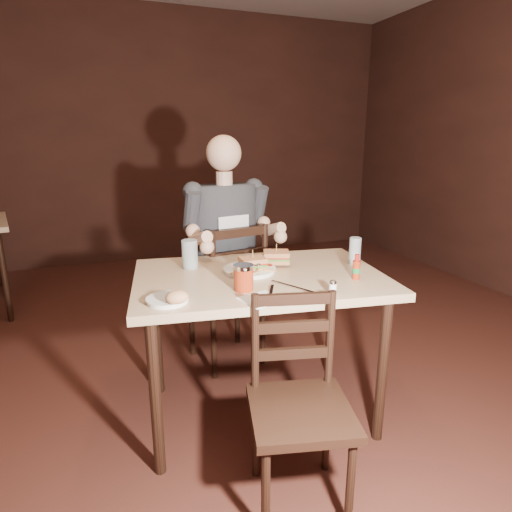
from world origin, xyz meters
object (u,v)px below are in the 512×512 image
object	(u,v)px
chair_near	(301,411)
syrup_dispenser	(244,277)
main_table	(260,291)
hot_sauce	(356,267)
chair_far	(226,293)
glass_right	(355,251)
glass_left	(190,254)
side_plate	(168,300)
diner	(228,218)
dinner_plate	(249,270)

from	to	relation	value
chair_near	syrup_dispenser	world-z (taller)	syrup_dispenser
main_table	hot_sauce	size ratio (longest dim) A/B	10.75
chair_far	hot_sauce	xyz separation A→B (m)	(0.39, -0.83, 0.37)
chair_far	glass_right	size ratio (longest dim) A/B	6.61
glass_left	hot_sauce	bearing A→B (deg)	-32.72
syrup_dispenser	side_plate	xyz separation A→B (m)	(-0.33, -0.03, -0.05)
chair_far	syrup_dispenser	bearing A→B (deg)	69.18
chair_far	diner	bearing A→B (deg)	90.00
diner	syrup_dispenser	size ratio (longest dim) A/B	8.33
chair_near	diner	size ratio (longest dim) A/B	0.87
dinner_plate	hot_sauce	size ratio (longest dim) A/B	2.11
syrup_dispenser	chair_near	bearing A→B (deg)	-70.06
diner	side_plate	size ratio (longest dim) A/B	5.68
dinner_plate	glass_left	distance (m)	0.32
main_table	syrup_dispenser	xyz separation A→B (m)	(-0.14, -0.18, 0.14)
chair_far	glass_left	size ratio (longest dim) A/B	6.30
glass_right	side_plate	bearing A→B (deg)	-168.32
chair_far	chair_near	distance (m)	1.20
chair_far	syrup_dispenser	size ratio (longest dim) A/B	8.03
glass_right	chair_far	bearing A→B (deg)	131.03
main_table	dinner_plate	world-z (taller)	dinner_plate
chair_far	dinner_plate	size ratio (longest dim) A/B	3.63
syrup_dispenser	diner	bearing A→B (deg)	86.29
main_table	glass_left	size ratio (longest dim) A/B	8.84
main_table	chair_near	bearing A→B (deg)	-95.49
chair_near	chair_far	bearing A→B (deg)	100.78
dinner_plate	glass_right	distance (m)	0.57
chair_near	hot_sauce	bearing A→B (deg)	52.57
glass_left	syrup_dispenser	xyz separation A→B (m)	(0.15, -0.40, -0.02)
dinner_plate	syrup_dispenser	size ratio (longest dim) A/B	2.21
dinner_plate	main_table	bearing A→B (deg)	-60.50
chair_near	diner	bearing A→B (deg)	100.23
main_table	chair_far	size ratio (longest dim) A/B	1.40
dinner_plate	glass_right	bearing A→B (deg)	-5.36
main_table	chair_far	xyz separation A→B (m)	(0.00, 0.61, -0.23)
chair_near	side_plate	distance (m)	0.67
chair_far	side_plate	bearing A→B (deg)	49.28
main_table	glass_right	xyz separation A→B (m)	(0.54, 0.00, 0.15)
dinner_plate	hot_sauce	xyz separation A→B (m)	(0.43, -0.28, 0.05)
glass_right	syrup_dispenser	world-z (taller)	glass_right
chair_near	dinner_plate	distance (m)	0.74
diner	hot_sauce	bearing A→B (deg)	-74.23
diner	dinner_plate	world-z (taller)	diner
main_table	hot_sauce	distance (m)	0.48
dinner_plate	chair_near	bearing A→B (deg)	-92.17
side_plate	glass_left	bearing A→B (deg)	66.75
chair_near	glass_left	bearing A→B (deg)	119.91
hot_sauce	diner	bearing A→B (deg)	116.09
diner	hot_sauce	distance (m)	0.88
diner	main_table	bearing A→B (deg)	-101.66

